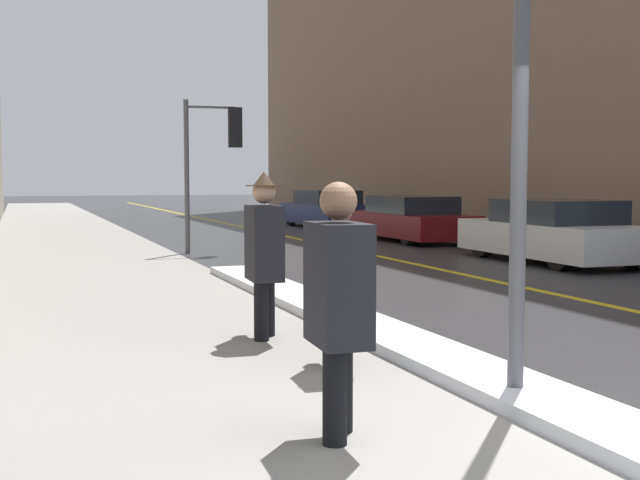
{
  "coord_description": "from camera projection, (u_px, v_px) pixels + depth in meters",
  "views": [
    {
      "loc": [
        -3.29,
        -3.69,
        1.68
      ],
      "look_at": [
        -0.4,
        4.0,
        1.05
      ],
      "focal_mm": 45.0,
      "sensor_mm": 36.0,
      "label": 1
    }
  ],
  "objects": [
    {
      "name": "pedestrian_in_glasses",
      "position": [
        338.0,
        298.0,
        5.09
      ],
      "size": [
        0.35,
        0.56,
        1.66
      ],
      "rotation": [
        0.0,
        0.0,
        -1.64
      ],
      "color": "black",
      "rests_on": "ground"
    },
    {
      "name": "pedestrian_nearside",
      "position": [
        340.0,
        275.0,
        7.04
      ],
      "size": [
        0.32,
        0.71,
        1.51
      ],
      "rotation": [
        0.0,
        0.0,
        -1.64
      ],
      "color": "black",
      "rests_on": "ground"
    },
    {
      "name": "fire_hydrant",
      "position": [
        266.0,
        268.0,
        12.0
      ],
      "size": [
        0.2,
        0.2,
        0.7
      ],
      "color": "gold",
      "rests_on": "ground"
    },
    {
      "name": "road_centre_stripe",
      "position": [
        330.0,
        246.0,
        20.13
      ],
      "size": [
        0.16,
        80.0,
        0.0
      ],
      "color": "gold",
      "rests_on": "ground"
    },
    {
      "name": "parked_car_maroon",
      "position": [
        410.0,
        219.0,
        21.87
      ],
      "size": [
        1.85,
        4.85,
        1.22
      ],
      "rotation": [
        0.0,
        0.0,
        1.56
      ],
      "color": "#600F14",
      "rests_on": "ground"
    },
    {
      "name": "parked_car_white",
      "position": [
        554.0,
        232.0,
        16.15
      ],
      "size": [
        1.97,
        4.42,
        1.27
      ],
      "rotation": [
        0.0,
        0.0,
        1.55
      ],
      "color": "silver",
      "rests_on": "ground"
    },
    {
      "name": "snow_bank_curb",
      "position": [
        346.0,
        319.0,
        9.27
      ],
      "size": [
        0.74,
        10.83,
        0.12
      ],
      "color": "silver",
      "rests_on": "ground"
    },
    {
      "name": "pedestrian_in_fedora",
      "position": [
        264.0,
        248.0,
        8.33
      ],
      "size": [
        0.37,
        0.76,
        1.75
      ],
      "rotation": [
        0.0,
        0.0,
        -1.64
      ],
      "color": "black",
      "rests_on": "ground"
    },
    {
      "name": "traffic_light_near",
      "position": [
        218.0,
        143.0,
        18.09
      ],
      "size": [
        1.31,
        0.33,
        3.44
      ],
      "rotation": [
        0.0,
        0.0,
        -0.1
      ],
      "color": "#515156",
      "rests_on": "ground"
    },
    {
      "name": "ground_plane",
      "position": [
        622.0,
        464.0,
        4.72
      ],
      "size": [
        160.0,
        160.0,
        0.0
      ],
      "primitive_type": "plane",
      "color": "#2D2D30"
    },
    {
      "name": "parked_car_navy",
      "position": [
        326.0,
        210.0,
        27.88
      ],
      "size": [
        2.0,
        4.54,
        1.29
      ],
      "rotation": [
        0.0,
        0.0,
        1.62
      ],
      "color": "navy",
      "rests_on": "ground"
    },
    {
      "name": "sidewalk_slab",
      "position": [
        82.0,
        253.0,
        18.02
      ],
      "size": [
        4.0,
        80.0,
        0.01
      ],
      "color": "gray",
      "rests_on": "ground"
    }
  ]
}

